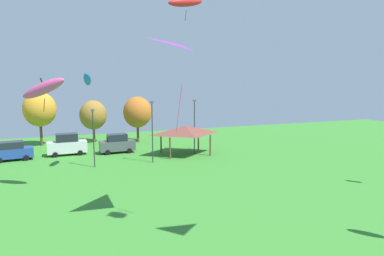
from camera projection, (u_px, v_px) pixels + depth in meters
kite_flying_0 at (186, 2)px, 39.19m from camera, size 4.93×2.18×3.02m
kite_flying_4 at (87, 79)px, 34.05m from camera, size 1.10×3.31×1.70m
kite_flying_6 at (194, 71)px, 20.35m from camera, size 3.60×3.57×4.26m
kite_flying_9 at (43, 88)px, 27.46m from camera, size 4.00×3.42×3.03m
parked_car_leftmost at (12, 151)px, 39.48m from camera, size 4.60×2.40×2.21m
parked_car_second_from_left at (67, 145)px, 42.28m from camera, size 4.71×2.07×2.69m
parked_car_third_from_left at (117, 144)px, 43.58m from camera, size 4.43×2.09×2.42m
park_pavilion at (185, 130)px, 42.53m from camera, size 6.68×5.00×3.60m
light_post_1 at (93, 135)px, 36.05m from camera, size 0.36×0.20×6.22m
light_post_2 at (152, 128)px, 38.13m from camera, size 0.36×0.20×6.93m
light_post_3 at (194, 124)px, 42.89m from camera, size 0.36×0.20×6.81m
treeline_tree_2 at (40, 109)px, 47.81m from camera, size 4.44×4.44×7.62m
treeline_tree_3 at (93, 115)px, 50.59m from camera, size 3.94×3.94×6.27m
treeline_tree_4 at (137, 112)px, 50.70m from camera, size 4.20×4.20×6.81m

